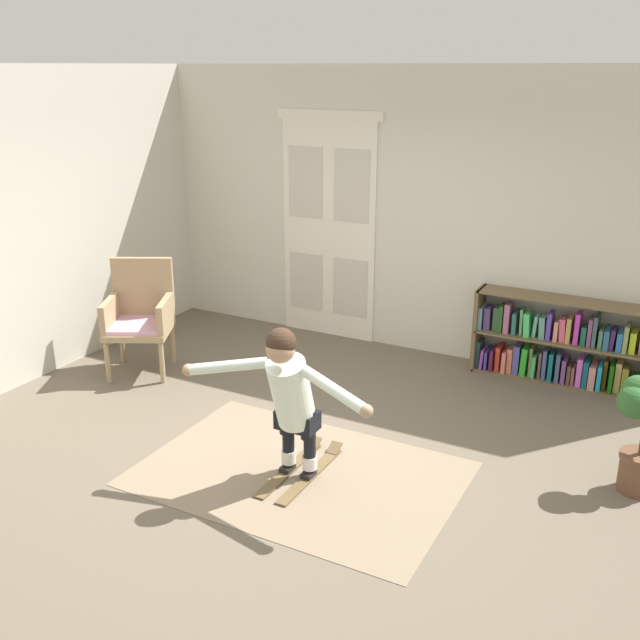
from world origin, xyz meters
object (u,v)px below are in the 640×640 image
(wicker_chair, at_px, (140,314))
(person_skier, at_px, (290,391))
(bookshelf, at_px, (558,346))
(skis_pair, at_px, (301,469))

(wicker_chair, distance_m, person_skier, 2.62)
(bookshelf, bearing_deg, wicker_chair, -156.23)
(skis_pair, bearing_deg, wicker_chair, 157.55)
(bookshelf, distance_m, person_skier, 3.08)
(wicker_chair, distance_m, skis_pair, 2.61)
(bookshelf, relative_size, person_skier, 1.08)
(wicker_chair, xyz_separation_m, skis_pair, (2.36, -0.97, -0.56))
(person_skier, bearing_deg, wicker_chair, 154.40)
(bookshelf, bearing_deg, person_skier, -115.88)
(bookshelf, xyz_separation_m, wicker_chair, (-3.69, -1.63, 0.22))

